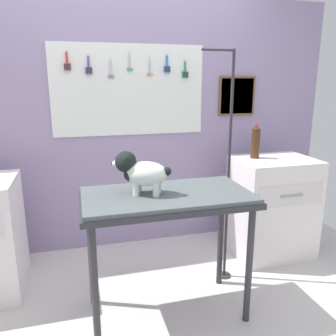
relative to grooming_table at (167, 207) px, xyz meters
name	(u,v)px	position (x,y,z in m)	size (l,w,h in m)	color
ground	(157,329)	(-0.10, -0.13, -0.79)	(4.40, 4.00, 0.04)	silver
rear_wall_panel	(125,125)	(-0.09, 1.15, 0.39)	(4.00, 0.11, 2.30)	#9B89B2
grooming_table	(167,207)	(0.00, 0.00, 0.00)	(1.09, 0.57, 0.87)	#2D2D33
grooming_arm	(227,179)	(0.56, 0.31, 0.06)	(0.30, 0.11, 1.77)	#2D2D33
dog	(140,172)	(-0.16, 0.03, 0.24)	(0.37, 0.26, 0.27)	white
cabinet_right	(272,207)	(1.14, 0.57, -0.32)	(0.68, 0.54, 0.90)	white
soda_bottle	(255,142)	(0.97, 0.65, 0.26)	(0.08, 0.08, 0.30)	#442815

